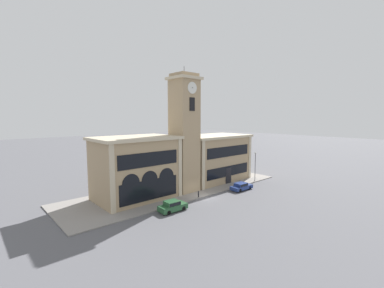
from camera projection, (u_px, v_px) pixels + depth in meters
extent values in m
plane|color=#56565B|center=(204.00, 197.00, 41.70)|extent=(300.00, 300.00, 0.00)
cube|color=gray|center=(179.00, 189.00, 46.46)|extent=(41.44, 12.89, 0.15)
cube|color=tan|center=(184.00, 137.00, 44.27)|extent=(3.98, 3.98, 19.25)
cube|color=beige|center=(184.00, 79.00, 43.22)|extent=(4.68, 4.68, 0.45)
cube|color=tan|center=(184.00, 75.00, 43.17)|extent=(3.66, 3.66, 0.60)
cylinder|color=#4C4C51|center=(184.00, 70.00, 43.07)|extent=(0.10, 0.10, 1.20)
cylinder|color=silver|center=(192.00, 88.00, 41.89)|extent=(1.93, 0.10, 1.93)
cylinder|color=black|center=(192.00, 88.00, 41.84)|extent=(0.15, 0.04, 0.15)
cylinder|color=silver|center=(193.00, 90.00, 44.76)|extent=(0.10, 1.93, 1.93)
cylinder|color=black|center=(193.00, 90.00, 44.80)|extent=(0.04, 0.15, 0.15)
cube|color=black|center=(192.00, 104.00, 42.18)|extent=(1.11, 0.10, 2.20)
cube|color=tan|center=(136.00, 169.00, 40.70)|extent=(12.24, 8.02, 9.52)
cube|color=beige|center=(135.00, 138.00, 40.17)|extent=(12.94, 8.72, 0.45)
cube|color=beige|center=(112.00, 180.00, 33.86)|extent=(0.70, 0.16, 9.52)
cube|color=beige|center=(180.00, 168.00, 41.52)|extent=(0.70, 0.16, 9.52)
cube|color=black|center=(149.00, 159.00, 37.48)|extent=(10.04, 0.10, 2.10)
cube|color=black|center=(150.00, 190.00, 37.97)|extent=(9.79, 0.10, 3.05)
cylinder|color=black|center=(131.00, 183.00, 35.76)|extent=(2.69, 0.06, 2.69)
cylinder|color=black|center=(150.00, 180.00, 37.80)|extent=(2.69, 0.06, 2.69)
cylinder|color=black|center=(167.00, 177.00, 39.83)|extent=(2.69, 0.06, 2.69)
cube|color=tan|center=(213.00, 159.00, 52.63)|extent=(14.43, 8.02, 8.90)
cube|color=beige|center=(214.00, 136.00, 52.13)|extent=(15.13, 8.72, 0.45)
cube|color=beige|center=(203.00, 166.00, 45.06)|extent=(0.70, 0.16, 8.90)
cube|color=beige|center=(250.00, 158.00, 54.17)|extent=(0.70, 0.16, 8.90)
cube|color=black|center=(229.00, 151.00, 49.42)|extent=(11.83, 0.10, 1.96)
cube|color=black|center=(228.00, 176.00, 49.92)|extent=(1.50, 0.12, 3.20)
cube|color=black|center=(228.00, 171.00, 49.83)|extent=(11.83, 0.10, 1.99)
cube|color=#285633|center=(173.00, 207.00, 35.67)|extent=(4.10, 1.93, 0.75)
cube|color=#285633|center=(172.00, 203.00, 35.50)|extent=(2.00, 1.67, 0.57)
cube|color=black|center=(172.00, 203.00, 35.50)|extent=(1.92, 1.70, 0.43)
cylinder|color=black|center=(177.00, 205.00, 37.09)|extent=(0.62, 0.24, 0.61)
cylinder|color=black|center=(183.00, 208.00, 35.90)|extent=(0.62, 0.24, 0.61)
cylinder|color=black|center=(162.00, 209.00, 35.49)|extent=(0.62, 0.24, 0.61)
cylinder|color=black|center=(169.00, 213.00, 34.30)|extent=(0.62, 0.24, 0.61)
cube|color=navy|center=(242.00, 187.00, 45.98)|extent=(4.45, 1.94, 0.63)
cube|color=navy|center=(241.00, 184.00, 45.81)|extent=(2.17, 1.68, 0.49)
cube|color=black|center=(241.00, 184.00, 45.81)|extent=(2.08, 1.71, 0.37)
cylinder|color=black|center=(243.00, 186.00, 47.46)|extent=(0.65, 0.24, 0.64)
cylinder|color=black|center=(250.00, 188.00, 46.27)|extent=(0.65, 0.24, 0.64)
cylinder|color=black|center=(233.00, 189.00, 45.73)|extent=(0.65, 0.24, 0.64)
cylinder|color=black|center=(240.00, 190.00, 44.54)|extent=(0.65, 0.24, 0.64)
cylinder|color=#4C4C51|center=(255.00, 167.00, 51.50)|extent=(0.12, 0.12, 5.53)
sphere|color=silver|center=(256.00, 153.00, 51.19)|extent=(0.36, 0.36, 0.36)
cylinder|color=black|center=(198.00, 195.00, 41.27)|extent=(0.18, 0.18, 0.90)
sphere|color=black|center=(198.00, 191.00, 41.22)|extent=(0.16, 0.16, 0.16)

